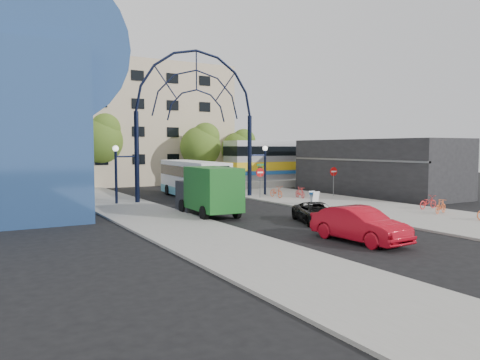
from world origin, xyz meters
TOP-DOWN VIEW (x-y plane):
  - ground at (0.00, 0.00)m, footprint 120.00×120.00m
  - sidewalk_east at (8.00, 4.00)m, footprint 8.00×56.00m
  - plaza_west at (-6.50, 6.00)m, footprint 5.00×50.00m
  - gateway_arch at (0.00, 14.00)m, footprint 13.64×0.44m
  - stop_sign at (4.80, 12.00)m, footprint 0.80×0.07m
  - do_not_enter_sign at (11.00, 10.00)m, footprint 0.76×0.07m
  - street_name_sign at (5.20, 12.60)m, footprint 0.70×0.70m
  - sandwich_board at (5.60, 5.98)m, footprint 0.55×0.61m
  - commercial_block_east at (16.00, 10.00)m, footprint 6.00×16.00m
  - apartment_block at (2.00, 34.97)m, footprint 20.00×12.10m
  - train_platform at (20.00, 22.00)m, footprint 32.00×5.00m
  - train_car at (20.00, 22.00)m, footprint 25.10×3.05m
  - tree_north_a at (6.12, 25.93)m, footprint 4.48×4.48m
  - tree_north_b at (-3.88, 29.93)m, footprint 5.12×5.12m
  - tree_north_c at (12.12, 27.93)m, footprint 4.16×4.16m
  - city_bus at (0.27, 15.45)m, footprint 3.62×11.55m
  - green_truck at (-3.12, 5.69)m, footprint 2.65×6.21m
  - black_suv at (0.93, -0.00)m, footprint 3.25×4.59m
  - red_sedan at (-0.85, -5.16)m, footprint 1.96×4.92m
  - bike_near_a at (6.09, 11.50)m, footprint 0.71×1.84m
  - bike_near_b at (7.54, 10.16)m, footprint 0.64×1.56m
  - bike_far_a at (10.85, 0.32)m, footprint 1.76×0.69m
  - bike_far_b at (9.64, -1.57)m, footprint 1.56×0.79m

SIDE VIEW (x-z plane):
  - ground at x=0.00m, z-range 0.00..0.00m
  - sidewalk_east at x=8.00m, z-range 0.00..0.12m
  - plaza_west at x=-6.50m, z-range 0.00..0.12m
  - train_platform at x=20.00m, z-range 0.00..0.80m
  - bike_far_b at x=9.64m, z-range 0.12..1.02m
  - bike_far_a at x=10.85m, z-range 0.12..1.03m
  - bike_near_b at x=7.54m, z-range 0.12..1.03m
  - black_suv at x=0.93m, z-range 0.00..1.16m
  - bike_near_a at x=6.09m, z-range 0.12..1.08m
  - sandwich_board at x=5.60m, z-range 0.25..1.24m
  - red_sedan at x=-0.85m, z-range 0.00..1.59m
  - green_truck at x=-3.12m, z-range 0.00..3.07m
  - city_bus at x=0.27m, z-range 0.07..3.20m
  - do_not_enter_sign at x=11.00m, z-range 0.74..3.22m
  - stop_sign at x=4.80m, z-range 0.74..3.24m
  - street_name_sign at x=5.20m, z-range 0.73..3.53m
  - commercial_block_east at x=16.00m, z-range 0.00..5.00m
  - train_car at x=20.00m, z-range 0.80..5.00m
  - tree_north_c at x=12.12m, z-range 1.03..7.53m
  - tree_north_a at x=6.12m, z-range 1.11..8.11m
  - tree_north_b at x=-3.88m, z-range 1.27..9.27m
  - apartment_block at x=2.00m, z-range 0.00..14.00m
  - gateway_arch at x=0.00m, z-range 2.51..14.61m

